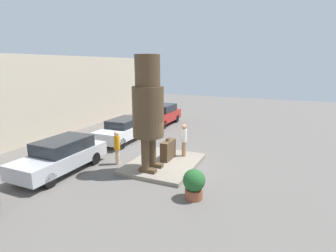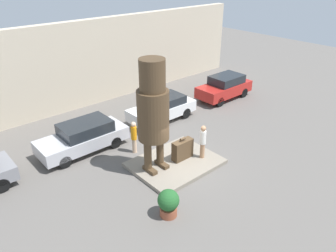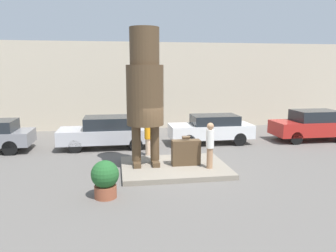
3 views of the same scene
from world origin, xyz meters
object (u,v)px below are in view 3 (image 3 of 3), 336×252
Objects in this scene: parked_car_red at (312,125)px; worker_hivis at (148,135)px; giant_suitcase at (186,152)px; tourist at (210,144)px; parked_car_silver at (107,132)px; parked_car_white at (211,128)px; planter_pot at (105,178)px; statue_figure at (145,86)px.

parked_car_red is 9.47m from worker_hivis.
parked_car_red is 2.40× the size of worker_hivis.
worker_hivis reaches higher than giant_suitcase.
tourist is (0.80, -0.58, 0.46)m from giant_suitcase.
parked_car_silver is 5.44m from parked_car_white.
giant_suitcase is at bearing 144.02° from tourist.
tourist reaches higher than worker_hivis.
worker_hivis is at bearing 29.03° from parked_car_white.
giant_suitcase is at bearing 38.65° from planter_pot.
planter_pot is (-3.86, -1.87, -0.52)m from tourist.
planter_pot is (-11.07, -6.54, -0.25)m from parked_car_red.
parked_car_white reaches higher than planter_pot.
statue_figure is 3.29m from tourist.
parked_car_silver is (-3.93, 4.75, -0.32)m from tourist.
worker_hivis reaches higher than parked_car_silver.
worker_hivis is at bearing 11.11° from parked_car_red.
parked_car_white reaches higher than giant_suitcase.
parked_car_silver is at bearing 112.06° from statue_figure.
parked_car_red is (11.14, -0.07, 0.05)m from parked_car_silver.
statue_figure is 1.24× the size of parked_car_red.
worker_hivis is at bearing 126.12° from tourist.
statue_figure reaches higher than planter_pot.
giant_suitcase is 0.27× the size of parked_car_white.
giant_suitcase is 0.66× the size of tourist.
worker_hivis is (1.78, 4.72, 0.34)m from planter_pot.
parked_car_silver is (-1.57, 3.88, -2.44)m from statue_figure.
giant_suitcase is 1.09m from tourist.
worker_hivis is (-3.59, -1.99, 0.15)m from parked_car_white.
tourist reaches higher than planter_pot.
giant_suitcase is 4.85m from parked_car_white.
parked_car_red is 3.59× the size of planter_pot.
statue_figure is 2.98× the size of worker_hivis.
parked_car_white is (3.87, 3.97, -2.45)m from statue_figure.
tourist is at bearing 129.65° from parked_car_silver.
tourist is 8.60m from parked_car_red.
tourist is at bearing 25.80° from planter_pot.
parked_car_red reaches higher than planter_pot.
worker_hivis reaches higher than parked_car_red.
statue_figure reaches higher than parked_car_silver.
planter_pot is at bearing 90.61° from parked_car_silver.
tourist is at bearing 72.68° from parked_car_white.
worker_hivis is at bearing 119.41° from giant_suitcase.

